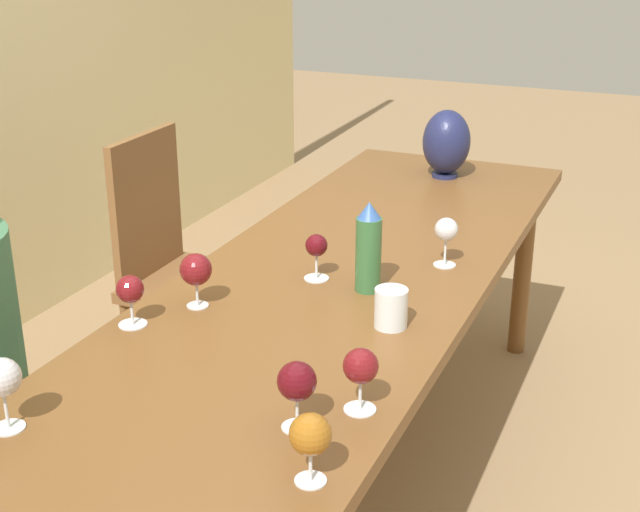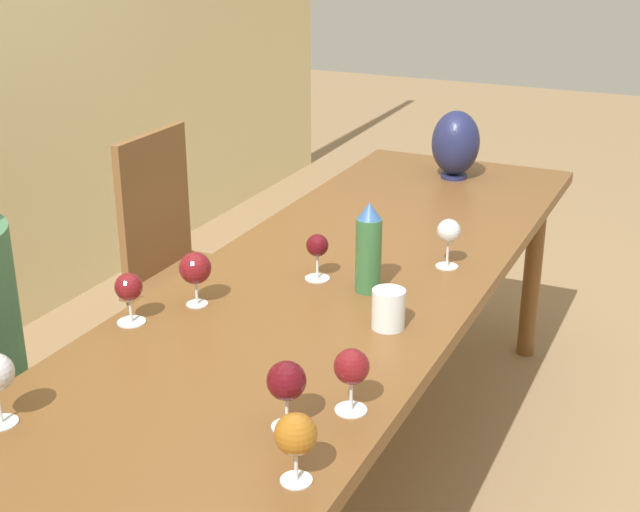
{
  "view_description": "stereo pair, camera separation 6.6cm",
  "coord_description": "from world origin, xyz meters",
  "px_view_note": "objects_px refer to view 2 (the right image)",
  "views": [
    {
      "loc": [
        -2.05,
        -0.86,
        1.72
      ],
      "look_at": [
        -0.06,
        0.0,
        0.86
      ],
      "focal_mm": 50.0,
      "sensor_mm": 36.0,
      "label": 1
    },
    {
      "loc": [
        -2.02,
        -0.92,
        1.72
      ],
      "look_at": [
        -0.06,
        0.0,
        0.86
      ],
      "focal_mm": 50.0,
      "sensor_mm": 36.0,
      "label": 2
    }
  ],
  "objects_px": {
    "water_tumbler": "(388,309)",
    "wine_glass_5": "(195,269)",
    "vase": "(456,143)",
    "chair_far": "(187,262)",
    "wine_glass_4": "(449,232)",
    "wine_glass_1": "(129,288)",
    "wine_glass_3": "(317,247)",
    "water_bottle": "(369,248)",
    "wine_glass_0": "(296,435)",
    "wine_glass_7": "(286,382)",
    "wine_glass_6": "(352,368)"
  },
  "relations": [
    {
      "from": "wine_glass_0",
      "to": "wine_glass_7",
      "type": "distance_m",
      "value": 0.18
    },
    {
      "from": "wine_glass_4",
      "to": "wine_glass_0",
      "type": "bearing_deg",
      "value": -176.65
    },
    {
      "from": "water_bottle",
      "to": "wine_glass_6",
      "type": "distance_m",
      "value": 0.61
    },
    {
      "from": "water_tumbler",
      "to": "wine_glass_5",
      "type": "distance_m",
      "value": 0.5
    },
    {
      "from": "vase",
      "to": "wine_glass_7",
      "type": "bearing_deg",
      "value": -173.21
    },
    {
      "from": "water_bottle",
      "to": "wine_glass_6",
      "type": "relative_size",
      "value": 1.79
    },
    {
      "from": "wine_glass_0",
      "to": "wine_glass_6",
      "type": "distance_m",
      "value": 0.26
    },
    {
      "from": "water_bottle",
      "to": "vase",
      "type": "height_order",
      "value": "vase"
    },
    {
      "from": "wine_glass_1",
      "to": "water_tumbler",
      "type": "bearing_deg",
      "value": -67.39
    },
    {
      "from": "wine_glass_4",
      "to": "wine_glass_7",
      "type": "relative_size",
      "value": 0.99
    },
    {
      "from": "wine_glass_3",
      "to": "wine_glass_7",
      "type": "distance_m",
      "value": 0.75
    },
    {
      "from": "wine_glass_1",
      "to": "wine_glass_4",
      "type": "distance_m",
      "value": 0.9
    },
    {
      "from": "wine_glass_0",
      "to": "wine_glass_3",
      "type": "distance_m",
      "value": 0.93
    },
    {
      "from": "water_tumbler",
      "to": "chair_far",
      "type": "relative_size",
      "value": 0.1
    },
    {
      "from": "wine_glass_7",
      "to": "water_bottle",
      "type": "bearing_deg",
      "value": 8.96
    },
    {
      "from": "wine_glass_3",
      "to": "vase",
      "type": "bearing_deg",
      "value": -2.66
    },
    {
      "from": "water_bottle",
      "to": "wine_glass_1",
      "type": "height_order",
      "value": "water_bottle"
    },
    {
      "from": "wine_glass_0",
      "to": "wine_glass_1",
      "type": "relative_size",
      "value": 1.05
    },
    {
      "from": "water_bottle",
      "to": "wine_glass_7",
      "type": "height_order",
      "value": "water_bottle"
    },
    {
      "from": "water_bottle",
      "to": "wine_glass_0",
      "type": "height_order",
      "value": "water_bottle"
    },
    {
      "from": "wine_glass_5",
      "to": "wine_glass_1",
      "type": "bearing_deg",
      "value": 150.55
    },
    {
      "from": "water_tumbler",
      "to": "vase",
      "type": "bearing_deg",
      "value": 10.22
    },
    {
      "from": "vase",
      "to": "chair_far",
      "type": "height_order",
      "value": "vase"
    },
    {
      "from": "water_tumbler",
      "to": "wine_glass_4",
      "type": "height_order",
      "value": "wine_glass_4"
    },
    {
      "from": "wine_glass_5",
      "to": "vase",
      "type": "bearing_deg",
      "value": -10.62
    },
    {
      "from": "wine_glass_1",
      "to": "wine_glass_3",
      "type": "bearing_deg",
      "value": -33.89
    },
    {
      "from": "vase",
      "to": "wine_glass_0",
      "type": "relative_size",
      "value": 1.87
    },
    {
      "from": "vase",
      "to": "chair_far",
      "type": "distance_m",
      "value": 1.08
    },
    {
      "from": "water_tumbler",
      "to": "wine_glass_0",
      "type": "relative_size",
      "value": 0.72
    },
    {
      "from": "wine_glass_0",
      "to": "wine_glass_7",
      "type": "xyz_separation_m",
      "value": [
        0.15,
        0.1,
        0.01
      ]
    },
    {
      "from": "wine_glass_0",
      "to": "wine_glass_6",
      "type": "bearing_deg",
      "value": 1.21
    },
    {
      "from": "wine_glass_0",
      "to": "chair_far",
      "type": "height_order",
      "value": "chair_far"
    },
    {
      "from": "water_tumbler",
      "to": "vase",
      "type": "relative_size",
      "value": 0.39
    },
    {
      "from": "vase",
      "to": "wine_glass_4",
      "type": "bearing_deg",
      "value": -164.11
    },
    {
      "from": "wine_glass_4",
      "to": "wine_glass_6",
      "type": "height_order",
      "value": "wine_glass_4"
    },
    {
      "from": "wine_glass_6",
      "to": "chair_far",
      "type": "relative_size",
      "value": 0.14
    },
    {
      "from": "wine_glass_6",
      "to": "wine_glass_5",
      "type": "bearing_deg",
      "value": 61.44
    },
    {
      "from": "water_bottle",
      "to": "chair_far",
      "type": "xyz_separation_m",
      "value": [
        0.47,
        0.89,
        -0.36
      ]
    },
    {
      "from": "wine_glass_7",
      "to": "chair_far",
      "type": "height_order",
      "value": "chair_far"
    },
    {
      "from": "vase",
      "to": "wine_glass_7",
      "type": "relative_size",
      "value": 1.77
    },
    {
      "from": "wine_glass_4",
      "to": "chair_far",
      "type": "height_order",
      "value": "chair_far"
    },
    {
      "from": "wine_glass_0",
      "to": "wine_glass_4",
      "type": "distance_m",
      "value": 1.09
    },
    {
      "from": "wine_glass_1",
      "to": "wine_glass_6",
      "type": "height_order",
      "value": "wine_glass_6"
    },
    {
      "from": "wine_glass_3",
      "to": "wine_glass_0",
      "type": "bearing_deg",
      "value": -157.08
    },
    {
      "from": "vase",
      "to": "wine_glass_4",
      "type": "distance_m",
      "value": 0.9
    },
    {
      "from": "water_tumbler",
      "to": "wine_glass_6",
      "type": "bearing_deg",
      "value": -169.88
    },
    {
      "from": "water_bottle",
      "to": "wine_glass_0",
      "type": "relative_size",
      "value": 1.81
    },
    {
      "from": "wine_glass_0",
      "to": "wine_glass_7",
      "type": "bearing_deg",
      "value": 32.37
    },
    {
      "from": "wine_glass_0",
      "to": "wine_glass_7",
      "type": "height_order",
      "value": "wine_glass_7"
    },
    {
      "from": "wine_glass_6",
      "to": "wine_glass_3",
      "type": "bearing_deg",
      "value": 30.95
    }
  ]
}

